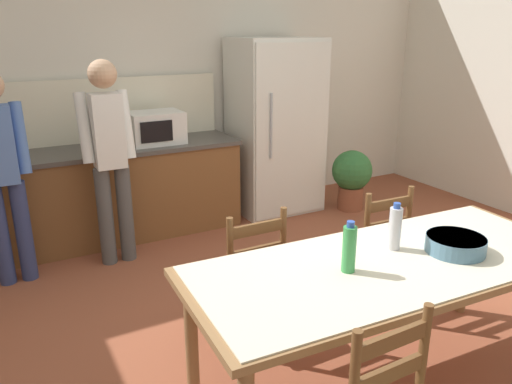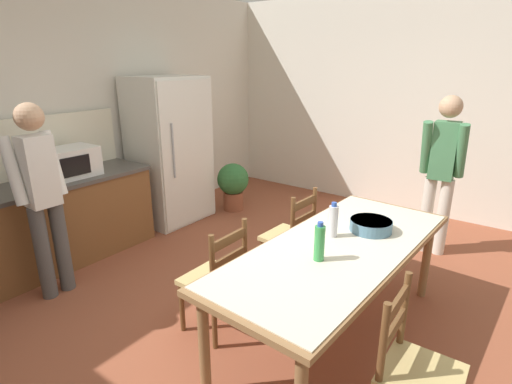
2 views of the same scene
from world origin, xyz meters
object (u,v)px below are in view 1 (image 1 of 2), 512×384
(bottle_off_centre, at_px, (395,228))
(serving_bowl, at_px, (456,243))
(refrigerator, at_px, (276,127))
(microwave, at_px, (155,128))
(bottle_near_centre, at_px, (349,248))
(chair_side_far_right, at_px, (373,247))
(person_at_sink, at_px, (1,169))
(potted_plant, at_px, (352,176))
(chair_side_far_left, at_px, (247,275))
(person_at_counter, at_px, (109,153))
(dining_table, at_px, (390,273))

(bottle_off_centre, distance_m, serving_bowl, 0.34)
(refrigerator, height_order, microwave, refrigerator)
(refrigerator, xyz_separation_m, bottle_near_centre, (-1.22, -2.78, -0.03))
(microwave, relative_size, serving_bowl, 1.56)
(serving_bowl, bearing_deg, bottle_near_centre, 171.38)
(bottle_near_centre, distance_m, chair_side_far_right, 1.16)
(bottle_near_centre, relative_size, person_at_sink, 0.16)
(refrigerator, height_order, potted_plant, refrigerator)
(person_at_sink, xyz_separation_m, potted_plant, (3.40, 0.05, -0.55))
(person_at_sink, bearing_deg, microwave, -69.82)
(serving_bowl, relative_size, chair_side_far_right, 0.35)
(serving_bowl, xyz_separation_m, potted_plant, (1.29, 2.45, -0.43))
(bottle_near_centre, relative_size, potted_plant, 0.40)
(chair_side_far_left, bearing_deg, person_at_counter, -72.57)
(serving_bowl, relative_size, person_at_sink, 0.19)
(person_at_sink, distance_m, potted_plant, 3.45)
(bottle_off_centre, xyz_separation_m, chair_side_far_right, (0.42, 0.61, -0.45))
(chair_side_far_left, distance_m, person_at_sink, 2.06)
(refrigerator, bearing_deg, bottle_near_centre, -113.70)
(microwave, bearing_deg, refrigerator, -0.82)
(dining_table, distance_m, chair_side_far_right, 0.93)
(microwave, relative_size, chair_side_far_left, 0.55)
(bottle_off_centre, bearing_deg, serving_bowl, -35.89)
(bottle_off_centre, distance_m, potted_plant, 2.79)
(bottle_near_centre, xyz_separation_m, potted_plant, (1.95, 2.35, -0.51))
(refrigerator, height_order, person_at_sink, refrigerator)
(person_at_sink, height_order, potted_plant, person_at_sink)
(potted_plant, bearing_deg, refrigerator, 149.49)
(serving_bowl, bearing_deg, person_at_counter, 118.86)
(bottle_near_centre, bearing_deg, person_at_counter, 105.99)
(person_at_counter, bearing_deg, serving_bowl, -151.14)
(bottle_near_centre, relative_size, chair_side_far_right, 0.30)
(dining_table, relative_size, person_at_sink, 1.36)
(serving_bowl, bearing_deg, dining_table, 167.29)
(bottle_near_centre, height_order, chair_side_far_left, bottle_near_centre)
(microwave, distance_m, potted_plant, 2.19)
(person_at_sink, relative_size, potted_plant, 2.49)
(dining_table, xyz_separation_m, person_at_counter, (-0.93, 2.30, 0.27))
(bottle_near_centre, distance_m, person_at_sink, 2.72)
(bottle_off_centre, height_order, potted_plant, bottle_off_centre)
(refrigerator, distance_m, chair_side_far_right, 2.17)
(dining_table, bearing_deg, chair_side_far_right, 53.35)
(chair_side_far_right, relative_size, person_at_sink, 0.55)
(refrigerator, distance_m, potted_plant, 1.00)
(bottle_off_centre, xyz_separation_m, serving_bowl, (0.27, -0.19, -0.07))
(chair_side_far_left, distance_m, person_at_counter, 1.68)
(person_at_counter, bearing_deg, chair_side_far_left, -162.89)
(person_at_counter, bearing_deg, microwave, -47.06)
(microwave, distance_m, dining_table, 2.86)
(potted_plant, bearing_deg, bottle_off_centre, -124.56)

